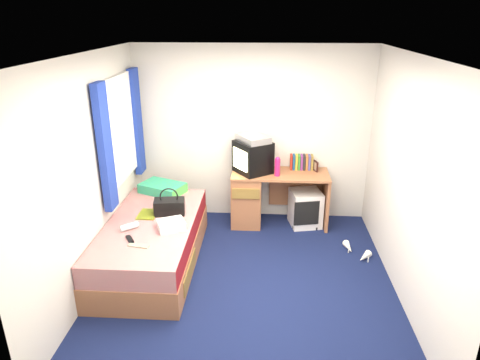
# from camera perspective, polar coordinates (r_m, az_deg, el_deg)

# --- Properties ---
(ground) EXTENTS (3.40, 3.40, 0.00)m
(ground) POSITION_cam_1_polar(r_m,az_deg,el_deg) (4.84, 0.74, -13.28)
(ground) COLOR #0C1438
(ground) RESTS_ON ground
(room_shell) EXTENTS (3.40, 3.40, 3.40)m
(room_shell) POSITION_cam_1_polar(r_m,az_deg,el_deg) (4.19, 0.83, 3.29)
(room_shell) COLOR white
(room_shell) RESTS_ON ground
(bed) EXTENTS (1.01, 2.00, 0.54)m
(bed) POSITION_cam_1_polar(r_m,az_deg,el_deg) (5.11, -11.59, -8.18)
(bed) COLOR #A76A45
(bed) RESTS_ON ground
(pillow) EXTENTS (0.65, 0.54, 0.12)m
(pillow) POSITION_cam_1_polar(r_m,az_deg,el_deg) (5.73, -10.28, -1.05)
(pillow) COLOR teal
(pillow) RESTS_ON bed
(desk) EXTENTS (1.30, 0.55, 0.75)m
(desk) POSITION_cam_1_polar(r_m,az_deg,el_deg) (5.90, 2.60, -2.08)
(desk) COLOR #A76A45
(desk) RESTS_ON ground
(storage_cube) EXTENTS (0.47, 0.47, 0.50)m
(storage_cube) POSITION_cam_1_polar(r_m,az_deg,el_deg) (5.96, 8.70, -3.72)
(storage_cube) COLOR white
(storage_cube) RESTS_ON ground
(crt_tv) EXTENTS (0.57, 0.58, 0.43)m
(crt_tv) POSITION_cam_1_polar(r_m,az_deg,el_deg) (5.70, 1.69, 3.09)
(crt_tv) COLOR black
(crt_tv) RESTS_ON desk
(vcr) EXTENTS (0.50, 0.54, 0.08)m
(vcr) POSITION_cam_1_polar(r_m,az_deg,el_deg) (5.63, 1.76, 5.56)
(vcr) COLOR #BABABD
(vcr) RESTS_ON crt_tv
(book_row) EXTENTS (0.31, 0.13, 0.20)m
(book_row) POSITION_cam_1_polar(r_m,az_deg,el_deg) (5.91, 8.19, 2.38)
(book_row) COLOR maroon
(book_row) RESTS_ON desk
(picture_frame) EXTENTS (0.05, 0.12, 0.14)m
(picture_frame) POSITION_cam_1_polar(r_m,az_deg,el_deg) (5.88, 10.08, 1.84)
(picture_frame) COLOR black
(picture_frame) RESTS_ON desk
(pink_water_bottle) EXTENTS (0.09, 0.09, 0.23)m
(pink_water_bottle) POSITION_cam_1_polar(r_m,az_deg,el_deg) (5.62, 5.00, 1.68)
(pink_water_bottle) COLOR #DB1E63
(pink_water_bottle) RESTS_ON desk
(aerosol_can) EXTENTS (0.06, 0.06, 0.18)m
(aerosol_can) POSITION_cam_1_polar(r_m,az_deg,el_deg) (5.72, 4.21, 1.80)
(aerosol_can) COLOR white
(aerosol_can) RESTS_ON desk
(handbag) EXTENTS (0.38, 0.25, 0.32)m
(handbag) POSITION_cam_1_polar(r_m,az_deg,el_deg) (5.10, -9.38, -3.46)
(handbag) COLOR black
(handbag) RESTS_ON bed
(towel) EXTENTS (0.36, 0.33, 0.09)m
(towel) POSITION_cam_1_polar(r_m,az_deg,el_deg) (4.77, -9.18, -5.93)
(towel) COLOR silver
(towel) RESTS_ON bed
(magazine) EXTENTS (0.22, 0.28, 0.01)m
(magazine) POSITION_cam_1_polar(r_m,az_deg,el_deg) (5.15, -12.20, -4.48)
(magazine) COLOR #BED617
(magazine) RESTS_ON bed
(water_bottle) EXTENTS (0.20, 0.18, 0.07)m
(water_bottle) POSITION_cam_1_polar(r_m,az_deg,el_deg) (4.85, -14.57, -6.03)
(water_bottle) COLOR silver
(water_bottle) RESTS_ON bed
(colour_swatch_fan) EXTENTS (0.23, 0.10, 0.01)m
(colour_swatch_fan) POSITION_cam_1_polar(r_m,az_deg,el_deg) (4.51, -13.40, -8.53)
(colour_swatch_fan) COLOR orange
(colour_swatch_fan) RESTS_ON bed
(remote_control) EXTENTS (0.13, 0.16, 0.02)m
(remote_control) POSITION_cam_1_polar(r_m,az_deg,el_deg) (4.65, -14.48, -7.64)
(remote_control) COLOR black
(remote_control) RESTS_ON bed
(window_assembly) EXTENTS (0.11, 1.42, 1.40)m
(window_assembly) POSITION_cam_1_polar(r_m,az_deg,el_deg) (5.35, -15.57, 6.13)
(window_assembly) COLOR silver
(window_assembly) RESTS_ON room_shell
(white_heels) EXTENTS (0.31, 0.44, 0.09)m
(white_heels) POSITION_cam_1_polar(r_m,az_deg,el_deg) (5.46, 15.25, -9.25)
(white_heels) COLOR white
(white_heels) RESTS_ON ground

